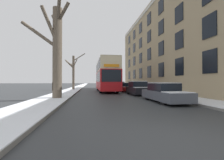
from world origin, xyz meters
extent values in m
plane|color=#303335|center=(0.00, 0.00, 0.00)|extent=(320.00, 320.00, 0.00)
cube|color=slate|center=(-5.37, 53.00, 0.07)|extent=(2.66, 130.00, 0.13)
cube|color=white|center=(-5.37, 53.00, 0.15)|extent=(2.64, 130.00, 0.03)
cube|color=slate|center=(5.37, 53.00, 0.07)|extent=(2.66, 130.00, 0.13)
cube|color=white|center=(5.37, 53.00, 0.15)|extent=(2.64, 130.00, 0.03)
cube|color=tan|center=(11.20, 16.44, 6.82)|extent=(9.00, 35.62, 13.64)
cube|color=black|center=(6.67, 6.64, 3.00)|extent=(0.08, 1.40, 1.80)
cube|color=black|center=(6.67, 10.56, 3.00)|extent=(0.08, 1.40, 1.80)
cube|color=black|center=(6.67, 14.48, 3.00)|extent=(0.08, 1.40, 1.80)
cube|color=black|center=(6.67, 18.40, 3.00)|extent=(0.08, 1.40, 1.80)
cube|color=black|center=(6.67, 22.31, 3.00)|extent=(0.08, 1.40, 1.80)
cube|color=black|center=(6.67, 26.23, 3.00)|extent=(0.08, 1.40, 1.80)
cube|color=black|center=(6.67, 30.15, 3.00)|extent=(0.08, 1.40, 1.80)
cube|color=black|center=(6.67, 6.64, 5.73)|extent=(0.08, 1.40, 1.80)
cube|color=black|center=(6.67, 10.56, 5.73)|extent=(0.08, 1.40, 1.80)
cube|color=black|center=(6.67, 14.48, 5.73)|extent=(0.08, 1.40, 1.80)
cube|color=black|center=(6.67, 18.40, 5.73)|extent=(0.08, 1.40, 1.80)
cube|color=black|center=(6.67, 22.31, 5.73)|extent=(0.08, 1.40, 1.80)
cube|color=black|center=(6.67, 26.23, 5.73)|extent=(0.08, 1.40, 1.80)
cube|color=black|center=(6.67, 30.15, 5.73)|extent=(0.08, 1.40, 1.80)
cube|color=black|center=(6.67, 10.56, 8.46)|extent=(0.08, 1.40, 1.80)
cube|color=black|center=(6.67, 14.48, 8.46)|extent=(0.08, 1.40, 1.80)
cube|color=black|center=(6.67, 18.40, 8.46)|extent=(0.08, 1.40, 1.80)
cube|color=black|center=(6.67, 22.31, 8.46)|extent=(0.08, 1.40, 1.80)
cube|color=black|center=(6.67, 26.23, 8.46)|extent=(0.08, 1.40, 1.80)
cube|color=black|center=(6.67, 30.15, 8.46)|extent=(0.08, 1.40, 1.80)
cube|color=black|center=(6.67, 14.48, 11.19)|extent=(0.08, 1.40, 1.80)
cube|color=black|center=(6.67, 18.40, 11.19)|extent=(0.08, 1.40, 1.80)
cube|color=black|center=(6.67, 22.31, 11.19)|extent=(0.08, 1.40, 1.80)
cube|color=black|center=(6.67, 26.23, 11.19)|extent=(0.08, 1.40, 1.80)
cube|color=black|center=(6.67, 30.15, 11.19)|extent=(0.08, 1.40, 1.80)
cube|color=beige|center=(6.66, 16.44, 13.12)|extent=(0.12, 34.91, 0.44)
cylinder|color=brown|center=(-5.03, 9.22, 3.77)|extent=(0.74, 0.74, 7.54)
cylinder|color=brown|center=(-5.35, 9.79, 6.75)|extent=(0.95, 1.42, 1.39)
cylinder|color=brown|center=(-6.40, 9.27, 5.26)|extent=(2.91, 0.36, 2.18)
cylinder|color=brown|center=(-4.53, 8.86, 7.00)|extent=(1.30, 1.05, 1.59)
cylinder|color=brown|center=(-4.79, 8.46, 7.02)|extent=(0.77, 1.77, 1.72)
cylinder|color=brown|center=(-5.53, 8.83, 5.92)|extent=(1.35, 1.13, 2.80)
cylinder|color=brown|center=(-5.22, 23.25, 3.01)|extent=(0.41, 0.41, 6.01)
cylinder|color=brown|center=(-6.00, 23.74, 4.75)|extent=(1.70, 1.14, 1.45)
cylinder|color=brown|center=(-5.93, 23.42, 4.51)|extent=(1.54, 0.49, 1.52)
cylinder|color=brown|center=(-4.22, 23.16, 5.80)|extent=(2.09, 0.34, 1.39)
cylinder|color=brown|center=(-5.46, 23.84, 4.09)|extent=(0.65, 1.32, 1.43)
cylinder|color=brown|center=(-4.86, 22.72, 4.70)|extent=(0.89, 1.23, 1.27)
cube|color=red|center=(0.10, 19.31, 1.66)|extent=(2.56, 11.61, 2.63)
cube|color=beige|center=(0.10, 19.31, 3.73)|extent=(2.51, 11.38, 1.50)
cube|color=beige|center=(0.10, 19.31, 4.54)|extent=(2.51, 11.38, 0.12)
cube|color=black|center=(0.10, 19.31, 2.17)|extent=(2.59, 10.22, 1.37)
cube|color=black|center=(0.10, 19.31, 3.80)|extent=(2.59, 10.22, 1.14)
cube|color=black|center=(0.10, 13.53, 2.17)|extent=(2.31, 0.06, 1.44)
cube|color=orange|center=(0.10, 13.52, 3.35)|extent=(1.80, 0.05, 0.32)
cylinder|color=black|center=(-1.01, 15.83, 0.54)|extent=(0.30, 1.07, 1.07)
cylinder|color=black|center=(1.21, 15.83, 0.54)|extent=(0.30, 1.07, 1.07)
cylinder|color=black|center=(-1.01, 22.56, 0.54)|extent=(0.30, 1.07, 1.07)
cylinder|color=black|center=(1.21, 22.56, 0.54)|extent=(0.30, 1.07, 1.07)
cube|color=#474C56|center=(2.96, 6.58, 0.48)|extent=(1.76, 4.58, 0.62)
cube|color=black|center=(2.96, 6.77, 1.07)|extent=(1.51, 2.29, 0.56)
cube|color=white|center=(2.96, 6.77, 1.37)|extent=(1.48, 2.18, 0.05)
cube|color=white|center=(2.96, 4.96, 0.81)|extent=(1.58, 1.20, 0.04)
cylinder|color=black|center=(2.19, 5.21, 0.30)|extent=(0.20, 0.60, 0.60)
cylinder|color=black|center=(3.72, 5.21, 0.30)|extent=(0.20, 0.60, 0.60)
cylinder|color=black|center=(2.19, 7.96, 0.30)|extent=(0.20, 0.60, 0.60)
cylinder|color=black|center=(3.72, 7.96, 0.30)|extent=(0.20, 0.60, 0.60)
cube|color=black|center=(2.96, 12.57, 0.52)|extent=(1.84, 4.01, 0.69)
cube|color=black|center=(2.96, 12.73, 1.17)|extent=(1.59, 2.01, 0.62)
cube|color=white|center=(2.96, 12.73, 1.51)|extent=(1.55, 1.91, 0.06)
cube|color=white|center=(2.96, 11.15, 0.88)|extent=(1.66, 1.05, 0.05)
cylinder|color=black|center=(2.14, 11.37, 0.31)|extent=(0.20, 0.61, 0.61)
cylinder|color=black|center=(3.77, 11.37, 0.31)|extent=(0.20, 0.61, 0.61)
cylinder|color=black|center=(2.14, 13.78, 0.31)|extent=(0.20, 0.61, 0.61)
cylinder|color=black|center=(3.77, 13.78, 0.31)|extent=(0.20, 0.61, 0.61)
cube|color=maroon|center=(2.96, 18.17, 0.46)|extent=(1.80, 4.03, 0.57)
cube|color=black|center=(2.96, 18.34, 1.02)|extent=(1.55, 2.01, 0.55)
cube|color=white|center=(2.96, 18.34, 1.32)|extent=(1.51, 1.91, 0.05)
cube|color=white|center=(2.96, 16.74, 0.76)|extent=(1.62, 1.05, 0.04)
cylinder|color=black|center=(2.17, 16.97, 0.30)|extent=(0.20, 0.60, 0.60)
cylinder|color=black|center=(3.75, 16.97, 0.30)|extent=(0.20, 0.60, 0.60)
cylinder|color=black|center=(2.17, 19.38, 0.30)|extent=(0.20, 0.60, 0.60)
cylinder|color=black|center=(3.75, 19.38, 0.30)|extent=(0.20, 0.60, 0.60)
cube|color=slate|center=(2.96, 23.40, 0.51)|extent=(1.87, 4.30, 0.67)
cube|color=black|center=(2.96, 23.58, 1.14)|extent=(1.61, 2.15, 0.60)
cube|color=white|center=(2.96, 23.58, 1.46)|extent=(1.57, 2.04, 0.05)
cube|color=white|center=(2.96, 21.88, 0.86)|extent=(1.68, 1.12, 0.04)
cylinder|color=black|center=(2.13, 22.11, 0.31)|extent=(0.20, 0.61, 0.61)
cylinder|color=black|center=(3.78, 22.11, 0.31)|extent=(0.20, 0.61, 0.61)
cylinder|color=black|center=(2.13, 24.69, 0.31)|extent=(0.20, 0.61, 0.61)
cylinder|color=black|center=(3.78, 24.69, 0.31)|extent=(0.20, 0.61, 0.61)
cylinder|color=#4C4742|center=(-5.21, 9.21, 0.38)|extent=(0.17, 0.17, 0.76)
cylinder|color=#4C4742|center=(-5.23, 9.05, 0.38)|extent=(0.17, 0.17, 0.76)
cylinder|color=#2D2319|center=(-5.22, 9.13, 1.09)|extent=(0.36, 0.36, 0.66)
sphere|color=#8C6647|center=(-5.22, 9.13, 1.53)|extent=(0.21, 0.21, 0.21)
camera|label=1|loc=(-2.38, -3.55, 1.45)|focal=24.00mm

